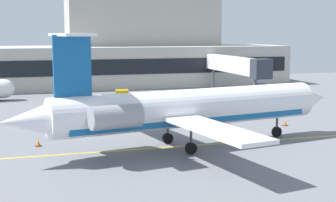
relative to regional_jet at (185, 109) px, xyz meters
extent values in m
cube|color=slate|center=(0.25, 0.41, -3.28)|extent=(120.00, 120.00, 0.10)
cube|color=yellow|center=(0.25, 0.59, -3.23)|extent=(108.00, 0.24, 0.01)
cube|color=red|center=(7.72, 12.58, -3.23)|extent=(0.30, 8.00, 0.01)
cube|color=#B7B2A8|center=(4.15, 47.80, 0.20)|extent=(57.94, 14.79, 6.85)
cube|color=#A8A49A|center=(8.76, 51.50, 8.97)|extent=(27.16, 10.35, 10.68)
cube|color=black|center=(4.15, 40.36, 0.52)|extent=(55.62, 0.12, 2.49)
cube|color=silver|center=(17.87, 31.55, 1.23)|extent=(1.40, 17.72, 2.40)
cube|color=#2D333D|center=(17.87, 21.79, 1.23)|extent=(2.40, 2.00, 2.64)
cylinder|color=#4C4C51|center=(17.87, 38.91, -1.60)|extent=(0.44, 0.44, 3.26)
cylinder|color=#4C4C51|center=(17.87, 23.49, -1.60)|extent=(0.44, 0.44, 3.26)
cylinder|color=white|center=(0.55, 0.10, 0.02)|extent=(23.36, 7.23, 3.04)
cube|color=#145999|center=(0.55, 0.10, -0.81)|extent=(21.03, 6.51, 0.55)
cone|color=white|center=(13.00, 2.42, 0.02)|extent=(3.83, 3.54, 2.98)
cone|color=white|center=(-12.20, -2.27, 0.02)|extent=(4.35, 3.26, 2.58)
cube|color=white|center=(-2.42, 6.12, -0.43)|extent=(4.55, 10.22, 0.28)
cube|color=white|center=(-0.06, -6.58, -0.43)|extent=(4.55, 10.22, 0.28)
cylinder|color=gray|center=(-7.19, 1.10, 0.25)|extent=(3.89, 2.31, 1.67)
cylinder|color=gray|center=(-6.31, -3.61, 0.25)|extent=(3.89, 2.31, 1.67)
cube|color=#145999|center=(-9.03, -1.68, 3.72)|extent=(2.73, 0.74, 4.36)
cube|color=white|center=(-9.03, -1.68, 5.91)|extent=(2.98, 5.17, 0.20)
cylinder|color=#3F3F44|center=(9.22, 1.71, -1.91)|extent=(0.20, 0.20, 1.29)
cylinder|color=black|center=(9.22, 1.71, -2.78)|extent=(0.95, 0.51, 0.90)
cylinder|color=#3F3F44|center=(-0.95, 1.83, -1.91)|extent=(0.20, 0.20, 1.29)
cylinder|color=black|center=(-0.95, 1.83, -2.78)|extent=(0.95, 0.51, 0.90)
cylinder|color=#3F3F44|center=(-0.23, -2.05, -1.91)|extent=(0.20, 0.20, 1.29)
cylinder|color=black|center=(-0.23, -2.05, -2.78)|extent=(0.95, 0.51, 0.90)
cube|color=#19389E|center=(18.30, 24.43, -2.54)|extent=(3.45, 2.28, 0.68)
cube|color=navy|center=(19.16, 24.22, -1.62)|extent=(1.57, 1.67, 1.15)
cylinder|color=black|center=(19.57, 24.93, -2.88)|extent=(0.75, 0.44, 0.70)
cylinder|color=black|center=(19.19, 23.41, -2.88)|extent=(0.75, 0.44, 0.70)
cylinder|color=black|center=(17.41, 25.46, -2.88)|extent=(0.75, 0.44, 0.70)
cylinder|color=black|center=(17.04, 23.94, -2.88)|extent=(0.75, 0.44, 0.70)
cube|color=#E5B20C|center=(-1.39, 25.37, -2.65)|extent=(4.36, 2.58, 0.46)
cube|color=#C3970A|center=(-0.26, 25.17, -1.88)|extent=(1.91, 1.97, 1.07)
cylinder|color=black|center=(0.19, 26.06, -2.88)|extent=(0.74, 0.40, 0.70)
cylinder|color=black|center=(-0.14, 24.19, -2.88)|extent=(0.74, 0.40, 0.70)
cylinder|color=black|center=(-2.64, 26.55, -2.88)|extent=(0.74, 0.40, 0.70)
cylinder|color=black|center=(-2.96, 24.68, -2.88)|extent=(0.74, 0.40, 0.70)
sphere|color=white|center=(-14.93, 33.26, -1.59)|extent=(2.54, 2.54, 2.54)
cone|color=orange|center=(-11.43, 3.98, -2.96)|extent=(0.36, 0.36, 0.55)
cube|color=black|center=(-11.43, 3.98, -3.21)|extent=(0.47, 0.47, 0.04)
cone|color=orange|center=(-3.59, 7.47, -2.96)|extent=(0.36, 0.36, 0.55)
cube|color=black|center=(-3.59, 7.47, -3.21)|extent=(0.47, 0.47, 0.04)
cone|color=orange|center=(12.64, 6.16, -2.96)|extent=(0.36, 0.36, 0.55)
cube|color=black|center=(12.64, 6.16, -3.21)|extent=(0.47, 0.47, 0.04)
camera|label=1|loc=(-12.30, -36.71, 6.11)|focal=52.21mm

